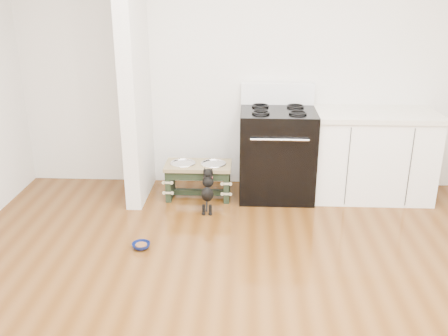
{
  "coord_description": "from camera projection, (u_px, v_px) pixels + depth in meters",
  "views": [
    {
      "loc": [
        -0.06,
        -2.75,
        2.14
      ],
      "look_at": [
        -0.27,
        1.65,
        0.48
      ],
      "focal_mm": 40.0,
      "sensor_mm": 36.0,
      "label": 1
    }
  ],
  "objects": [
    {
      "name": "oven_range",
      "position": [
        277.0,
        152.0,
        5.16
      ],
      "size": [
        0.76,
        0.69,
        1.14
      ],
      "color": "black",
      "rests_on": "ground"
    },
    {
      "name": "cabinet_run",
      "position": [
        372.0,
        155.0,
        5.14
      ],
      "size": [
        1.24,
        0.64,
        0.91
      ],
      "color": "white",
      "rests_on": "ground"
    },
    {
      "name": "floor_bowl",
      "position": [
        141.0,
        246.0,
        4.24
      ],
      "size": [
        0.18,
        0.18,
        0.05
      ],
      "rotation": [
        0.0,
        0.0,
        -0.15
      ],
      "color": "#0B1752",
      "rests_on": "ground"
    },
    {
      "name": "dog_feeder",
      "position": [
        198.0,
        174.0,
        5.16
      ],
      "size": [
        0.68,
        0.36,
        0.39
      ],
      "color": "black",
      "rests_on": "ground"
    },
    {
      "name": "ground",
      "position": [
        253.0,
        323.0,
        3.32
      ],
      "size": [
        5.0,
        5.0,
        0.0
      ],
      "primitive_type": "plane",
      "color": "#4D2A0D",
      "rests_on": "ground"
    },
    {
      "name": "partition_wall",
      "position": [
        134.0,
        67.0,
        4.86
      ],
      "size": [
        0.15,
        0.8,
        2.7
      ],
      "primitive_type": "cube",
      "color": "silver",
      "rests_on": "ground"
    },
    {
      "name": "puppy",
      "position": [
        208.0,
        189.0,
        4.88
      ],
      "size": [
        0.12,
        0.35,
        0.41
      ],
      "color": "black",
      "rests_on": "ground"
    },
    {
      "name": "room_shell",
      "position": [
        259.0,
        81.0,
        2.75
      ],
      "size": [
        5.0,
        5.0,
        5.0
      ],
      "color": "silver",
      "rests_on": "ground"
    }
  ]
}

